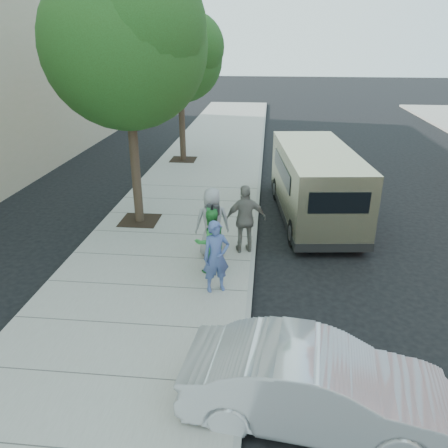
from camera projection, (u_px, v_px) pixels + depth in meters
The scene contains 12 objects.
ground at pixel (199, 263), 11.74m from camera, with size 120.00×120.00×0.00m, color black.
sidewalk at pixel (162, 259), 11.80m from camera, with size 5.00×60.00×0.15m, color gray.
curb_face at pixel (253, 263), 11.58m from camera, with size 0.12×60.00×0.16m, color gray.
tree_near at pixel (126, 39), 11.95m from camera, with size 4.62×4.60×7.53m.
tree_far at pixel (180, 54), 19.15m from camera, with size 3.92×3.80×6.49m.
parking_meter at pixel (213, 221), 11.10m from camera, with size 0.34×0.22×1.58m.
van at pixel (315, 182), 14.20m from camera, with size 2.76×6.52×2.35m.
sedan at pixel (317, 386), 6.70m from camera, with size 1.45×4.16×1.37m, color silver.
person_officer at pixel (216, 257), 9.91m from camera, with size 0.63×0.41×1.72m, color #475B97.
person_green_shirt at pixel (210, 241), 10.74m from camera, with size 0.80×0.62×1.65m, color green.
person_gray_shirt at pixel (212, 222), 11.53m from camera, with size 0.92×0.60×1.89m, color gray.
person_striped_polo at pixel (245, 219), 11.71m from camera, with size 1.12×0.46×1.90m, color gray.
Camera 1 is at (1.71, -10.24, 5.62)m, focal length 35.00 mm.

